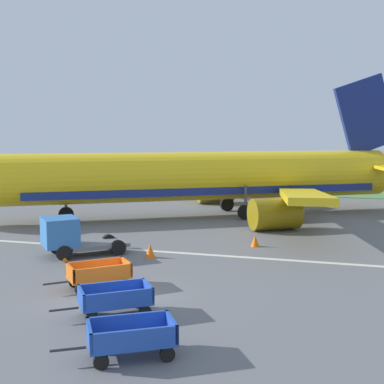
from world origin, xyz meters
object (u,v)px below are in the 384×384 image
object	(u,v)px
traffic_cone_near_plane	(255,241)
baggage_cart_third_in_row	(99,274)
baggage_cart_nearest	(131,337)
service_truck_beside_carts	(69,236)
traffic_cone_mid_apron	(64,255)
baggage_cart_second_in_row	(115,299)
airplane	(218,177)
traffic_cone_by_carts	(150,251)

from	to	relation	value
traffic_cone_near_plane	baggage_cart_third_in_row	bearing A→B (deg)	-117.36
baggage_cart_nearest	baggage_cart_third_in_row	distance (m)	7.06
service_truck_beside_carts	traffic_cone_mid_apron	size ratio (longest dim) A/B	7.82
baggage_cart_second_in_row	baggage_cart_nearest	bearing A→B (deg)	-58.12
baggage_cart_second_in_row	service_truck_beside_carts	world-z (taller)	service_truck_beside_carts
service_truck_beside_carts	traffic_cone_mid_apron	bearing A→B (deg)	-77.84
airplane	traffic_cone_mid_apron	world-z (taller)	airplane
baggage_cart_nearest	baggage_cart_second_in_row	size ratio (longest dim) A/B	1.03
service_truck_beside_carts	airplane	bearing A→B (deg)	73.68
airplane	baggage_cart_nearest	size ratio (longest dim) A/B	9.99
baggage_cart_nearest	baggage_cart_second_in_row	bearing A→B (deg)	121.88
baggage_cart_second_in_row	traffic_cone_near_plane	bearing A→B (deg)	76.59
baggage_cart_third_in_row	traffic_cone_by_carts	size ratio (longest dim) A/B	4.34
service_truck_beside_carts	traffic_cone_near_plane	size ratio (longest dim) A/B	6.82
baggage_cart_nearest	traffic_cone_by_carts	world-z (taller)	baggage_cart_nearest
baggage_cart_second_in_row	traffic_cone_by_carts	bearing A→B (deg)	102.40
service_truck_beside_carts	traffic_cone_by_carts	bearing A→B (deg)	12.38
baggage_cart_third_in_row	traffic_cone_mid_apron	size ratio (longest dim) A/B	5.45
traffic_cone_near_plane	traffic_cone_mid_apron	distance (m)	10.66
baggage_cart_nearest	traffic_cone_by_carts	distance (m)	12.06
baggage_cart_third_in_row	service_truck_beside_carts	size ratio (longest dim) A/B	0.70
baggage_cart_nearest	service_truck_beside_carts	bearing A→B (deg)	126.88
airplane	baggage_cart_third_in_row	xyz separation A→B (m)	(-0.45, -19.81, -2.45)
baggage_cart_second_in_row	service_truck_beside_carts	xyz separation A→B (m)	(-6.02, 7.50, 0.50)
baggage_cart_second_in_row	baggage_cart_third_in_row	distance (m)	3.48
traffic_cone_mid_apron	baggage_cart_third_in_row	bearing A→B (deg)	-44.48
airplane	traffic_cone_near_plane	world-z (taller)	airplane
traffic_cone_near_plane	traffic_cone_mid_apron	world-z (taller)	traffic_cone_near_plane
baggage_cart_third_in_row	traffic_cone_by_carts	world-z (taller)	baggage_cart_third_in_row
baggage_cart_nearest	service_truck_beside_carts	xyz separation A→B (m)	(-7.91, 10.54, 0.50)
traffic_cone_near_plane	traffic_cone_mid_apron	xyz separation A→B (m)	(-8.80, -6.01, -0.04)
service_truck_beside_carts	baggage_cart_second_in_row	bearing A→B (deg)	-51.27
baggage_cart_second_in_row	baggage_cart_third_in_row	bearing A→B (deg)	125.73
traffic_cone_mid_apron	traffic_cone_by_carts	size ratio (longest dim) A/B	0.80
baggage_cart_third_in_row	baggage_cart_second_in_row	bearing A→B (deg)	-54.27
airplane	baggage_cart_nearest	bearing A→B (deg)	-82.29
airplane	baggage_cart_nearest	world-z (taller)	airplane
baggage_cart_nearest	traffic_cone_by_carts	size ratio (longest dim) A/B	4.71
baggage_cart_second_in_row	baggage_cart_third_in_row	xyz separation A→B (m)	(-2.04, 2.83, 0.00)
service_truck_beside_carts	traffic_cone_mid_apron	xyz separation A→B (m)	(0.21, -0.97, -0.81)
baggage_cart_nearest	traffic_cone_mid_apron	size ratio (longest dim) A/B	5.91
traffic_cone_mid_apron	traffic_cone_near_plane	bearing A→B (deg)	34.31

